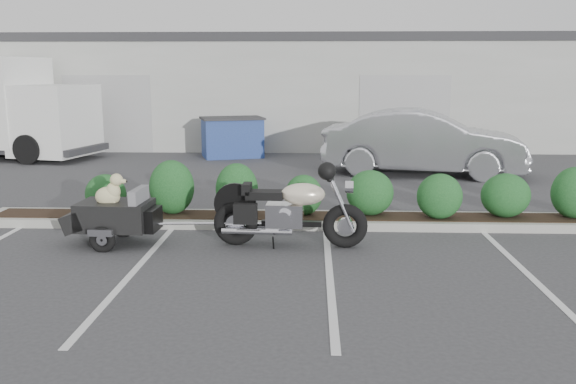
{
  "coord_description": "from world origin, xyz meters",
  "views": [
    {
      "loc": [
        0.95,
        -8.51,
        2.71
      ],
      "look_at": [
        0.55,
        1.39,
        0.75
      ],
      "focal_mm": 38.0,
      "sensor_mm": 36.0,
      "label": 1
    }
  ],
  "objects_px": {
    "pet_trailer": "(114,214)",
    "motorcycle": "(289,212)",
    "dumpster": "(232,137)",
    "sedan": "(424,142)"
  },
  "relations": [
    {
      "from": "pet_trailer",
      "to": "dumpster",
      "type": "bearing_deg",
      "value": 89.9
    },
    {
      "from": "motorcycle",
      "to": "sedan",
      "type": "bearing_deg",
      "value": 67.68
    },
    {
      "from": "motorcycle",
      "to": "sedan",
      "type": "xyz_separation_m",
      "value": [
        3.31,
        6.99,
        0.31
      ]
    },
    {
      "from": "pet_trailer",
      "to": "dumpster",
      "type": "distance_m",
      "value": 10.23
    },
    {
      "from": "motorcycle",
      "to": "pet_trailer",
      "type": "xyz_separation_m",
      "value": [
        -2.79,
        0.03,
        -0.07
      ]
    },
    {
      "from": "dumpster",
      "to": "motorcycle",
      "type": "bearing_deg",
      "value": -94.98
    },
    {
      "from": "pet_trailer",
      "to": "sedan",
      "type": "xyz_separation_m",
      "value": [
        6.09,
        6.97,
        0.38
      ]
    },
    {
      "from": "pet_trailer",
      "to": "sedan",
      "type": "distance_m",
      "value": 9.27
    },
    {
      "from": "motorcycle",
      "to": "pet_trailer",
      "type": "bearing_deg",
      "value": -177.52
    },
    {
      "from": "pet_trailer",
      "to": "motorcycle",
      "type": "bearing_deg",
      "value": 2.48
    }
  ]
}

